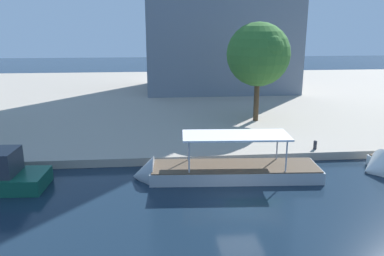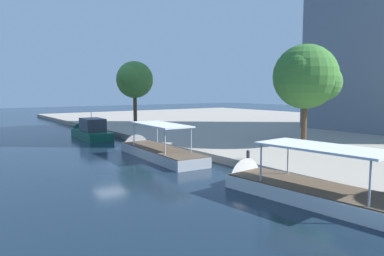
% 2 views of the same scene
% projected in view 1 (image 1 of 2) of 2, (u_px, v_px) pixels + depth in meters
% --- Properties ---
extents(ground_plane, '(220.00, 220.00, 0.00)m').
position_uv_depth(ground_plane, '(241.00, 208.00, 21.87)').
color(ground_plane, '#142333').
extents(dock_promenade, '(120.00, 55.00, 0.63)m').
position_uv_depth(dock_promenade, '(189.00, 96.00, 55.29)').
color(dock_promenade, '#A39989').
rests_on(dock_promenade, ground_plane).
extents(tour_boat_1, '(12.77, 3.73, 4.23)m').
position_uv_depth(tour_boat_1, '(218.00, 173.00, 26.15)').
color(tour_boat_1, '#9EA3A8').
rests_on(tour_boat_1, ground_plane).
extents(mooring_bollard_0, '(0.29, 0.29, 0.72)m').
position_uv_depth(mooring_bollard_0, '(315.00, 144.00, 30.20)').
color(mooring_bollard_0, '#2D2D33').
rests_on(mooring_bollard_0, dock_promenade).
extents(tree_2, '(6.28, 6.28, 9.84)m').
position_uv_depth(tree_2, '(261.00, 55.00, 37.77)').
color(tree_2, '#4C3823').
rests_on(tree_2, dock_promenade).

